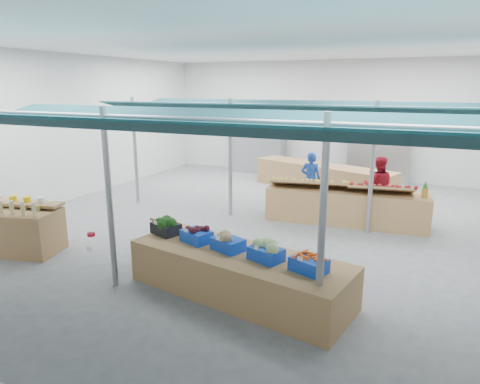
{
  "coord_description": "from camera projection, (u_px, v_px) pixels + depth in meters",
  "views": [
    {
      "loc": [
        3.71,
        -9.2,
        3.3
      ],
      "look_at": [
        0.23,
        -1.6,
        1.22
      ],
      "focal_mm": 32.0,
      "sensor_mm": 36.0,
      "label": 1
    }
  ],
  "objects": [
    {
      "name": "veg_counter",
      "position": [
        238.0,
        273.0,
        6.89
      ],
      "size": [
        3.84,
        1.85,
        0.72
      ],
      "primitive_type": "cube",
      "rotation": [
        0.0,
        0.0,
        -0.18
      ],
      "color": "olive",
      "rests_on": "floor"
    },
    {
      "name": "bottle_shelf",
      "position": [
        12.0,
        228.0,
        8.71
      ],
      "size": [
        2.12,
        1.56,
        1.15
      ],
      "rotation": [
        0.0,
        0.0,
        0.24
      ],
      "color": "olive",
      "rests_on": "floor"
    },
    {
      "name": "pineapple",
      "position": [
        425.0,
        190.0,
        9.69
      ],
      "size": [
        0.14,
        0.14,
        0.39
      ],
      "rotation": [
        0.0,
        0.0,
        0.18
      ],
      "color": "#8C6019",
      "rests_on": "fruit_counter"
    },
    {
      "name": "crate_broccoli",
      "position": [
        166.0,
        225.0,
        7.64
      ],
      "size": [
        0.59,
        0.5,
        0.35
      ],
      "rotation": [
        0.0,
        0.0,
        -0.35
      ],
      "color": "black",
      "rests_on": "veg_counter"
    },
    {
      "name": "apple_heap_red",
      "position": [
        381.0,
        187.0,
        10.01
      ],
      "size": [
        1.6,
        0.95,
        0.27
      ],
      "rotation": [
        0.0,
        0.0,
        0.18
      ],
      "color": "#997247",
      "rests_on": "fruit_counter"
    },
    {
      "name": "crate_beets",
      "position": [
        197.0,
        234.0,
        7.25
      ],
      "size": [
        0.59,
        0.5,
        0.29
      ],
      "rotation": [
        0.0,
        0.0,
        -0.35
      ],
      "color": "#113FBD",
      "rests_on": "veg_counter"
    },
    {
      "name": "sparrow",
      "position": [
        154.0,
        221.0,
        7.6
      ],
      "size": [
        0.12,
        0.09,
        0.11
      ],
      "rotation": [
        0.0,
        0.0,
        -0.35
      ],
      "color": "brown",
      "rests_on": "crate_broccoli"
    },
    {
      "name": "fruit_counter",
      "position": [
        346.0,
        207.0,
        10.48
      ],
      "size": [
        3.91,
        1.25,
        0.82
      ],
      "primitive_type": "cube",
      "rotation": [
        0.0,
        0.0,
        0.09
      ],
      "color": "olive",
      "rests_on": "floor"
    },
    {
      "name": "pole_grid",
      "position": [
        261.0,
        166.0,
        8.13
      ],
      "size": [
        10.0,
        4.6,
        3.0
      ],
      "color": "gray",
      "rests_on": "floor"
    },
    {
      "name": "pole_ribbon",
      "position": [
        91.0,
        236.0,
        6.5
      ],
      "size": [
        0.12,
        0.12,
        0.28
      ],
      "color": "red",
      "rests_on": "pole_grid"
    },
    {
      "name": "awnings",
      "position": [
        262.0,
        115.0,
        7.9
      ],
      "size": [
        9.5,
        7.08,
        0.3
      ],
      "color": "#0B2C30",
      "rests_on": "pole_grid"
    },
    {
      "name": "apple_heap_yellow",
      "position": [
        309.0,
        182.0,
        10.56
      ],
      "size": [
        1.99,
        1.02,
        0.27
      ],
      "rotation": [
        0.0,
        0.0,
        0.18
      ],
      "color": "#997247",
      "rests_on": "fruit_counter"
    },
    {
      "name": "back_shelving_left",
      "position": [
        258.0,
        147.0,
        16.48
      ],
      "size": [
        2.0,
        0.5,
        2.0
      ],
      "primitive_type": "cube",
      "color": "#B23F33",
      "rests_on": "floor"
    },
    {
      "name": "crate_carrots",
      "position": [
        309.0,
        264.0,
        6.1
      ],
      "size": [
        0.59,
        0.5,
        0.29
      ],
      "rotation": [
        0.0,
        0.0,
        -0.35
      ],
      "color": "#113FBD",
      "rests_on": "veg_counter"
    },
    {
      "name": "hall",
      "position": [
        281.0,
        112.0,
        11.04
      ],
      "size": [
        13.0,
        13.0,
        13.0
      ],
      "color": "silver",
      "rests_on": "ground"
    },
    {
      "name": "vendor_right",
      "position": [
        378.0,
        186.0,
        11.13
      ],
      "size": [
        0.79,
        0.64,
        1.54
      ],
      "primitive_type": "imported",
      "rotation": [
        0.0,
        0.0,
        3.23
      ],
      "color": "maroon",
      "rests_on": "floor"
    },
    {
      "name": "floor",
      "position": [
        259.0,
        225.0,
        10.42
      ],
      "size": [
        13.0,
        13.0,
        0.0
      ],
      "primitive_type": "plane",
      "color": "#606062",
      "rests_on": "ground"
    },
    {
      "name": "vendor_left",
      "position": [
        311.0,
        179.0,
        11.85
      ],
      "size": [
        0.59,
        0.42,
        1.54
      ],
      "primitive_type": "imported",
      "rotation": [
        0.0,
        0.0,
        3.23
      ],
      "color": "#173C9A",
      "rests_on": "floor"
    },
    {
      "name": "crate_celeriac",
      "position": [
        228.0,
        242.0,
        6.88
      ],
      "size": [
        0.59,
        0.5,
        0.31
      ],
      "rotation": [
        0.0,
        0.0,
        -0.35
      ],
      "color": "#113FBD",
      "rests_on": "veg_counter"
    },
    {
      "name": "far_counter",
      "position": [
        322.0,
        178.0,
        13.7
      ],
      "size": [
        4.79,
        2.41,
        0.85
      ],
      "primitive_type": "cube",
      "rotation": [
        0.0,
        0.0,
        -0.32
      ],
      "color": "olive",
      "rests_on": "floor"
    },
    {
      "name": "back_shelving_right",
      "position": [
        379.0,
        155.0,
        14.66
      ],
      "size": [
        2.0,
        0.5,
        2.0
      ],
      "primitive_type": "cube",
      "color": "#B23F33",
      "rests_on": "floor"
    },
    {
      "name": "crate_cabbage",
      "position": [
        266.0,
        250.0,
        6.48
      ],
      "size": [
        0.59,
        0.5,
        0.35
      ],
      "rotation": [
        0.0,
        0.0,
        -0.35
      ],
      "color": "#113FBD",
      "rests_on": "veg_counter"
    }
  ]
}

